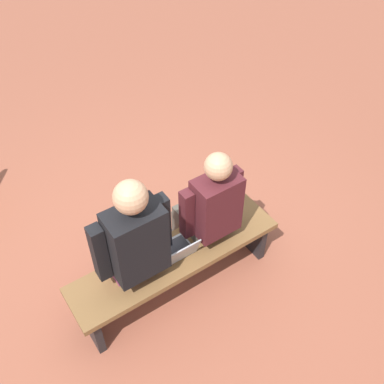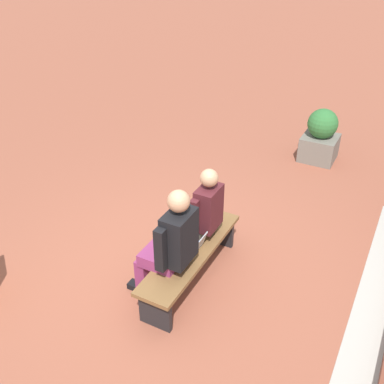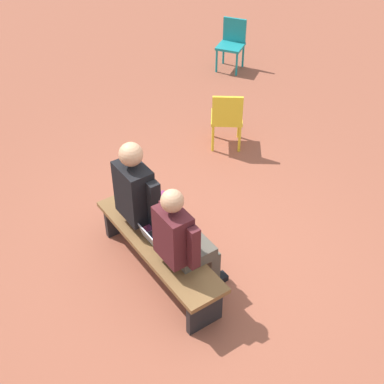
{
  "view_description": "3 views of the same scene",
  "coord_description": "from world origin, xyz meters",
  "px_view_note": "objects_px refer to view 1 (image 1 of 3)",
  "views": [
    {
      "loc": [
        1.13,
        2.18,
        3.33
      ],
      "look_at": [
        -0.39,
        -0.05,
        0.68
      ],
      "focal_mm": 42.0,
      "sensor_mm": 36.0,
      "label": 1
    },
    {
      "loc": [
        3.55,
        2.18,
        3.72
      ],
      "look_at": [
        -0.56,
        -0.0,
        0.86
      ],
      "focal_mm": 42.0,
      "sensor_mm": 36.0,
      "label": 2
    },
    {
      "loc": [
        -3.35,
        2.18,
        4.14
      ],
      "look_at": [
        -0.04,
        -0.12,
        0.92
      ],
      "focal_mm": 50.0,
      "sensor_mm": 36.0,
      "label": 3
    }
  ],
  "objects_px": {
    "bench": "(176,261)",
    "laptop": "(176,252)",
    "person_adult": "(130,243)",
    "person_student": "(208,208)"
  },
  "relations": [
    {
      "from": "person_adult",
      "to": "person_student",
      "type": "bearing_deg",
      "value": 179.52
    },
    {
      "from": "bench",
      "to": "laptop",
      "type": "relative_size",
      "value": 5.62
    },
    {
      "from": "bench",
      "to": "person_adult",
      "type": "height_order",
      "value": "person_adult"
    },
    {
      "from": "person_adult",
      "to": "laptop",
      "type": "height_order",
      "value": "person_adult"
    },
    {
      "from": "bench",
      "to": "laptop",
      "type": "distance_m",
      "value": 0.15
    },
    {
      "from": "person_adult",
      "to": "laptop",
      "type": "xyz_separation_m",
      "value": [
        -0.33,
        0.09,
        -0.26
      ]
    },
    {
      "from": "bench",
      "to": "person_student",
      "type": "bearing_deg",
      "value": -169.29
    },
    {
      "from": "laptop",
      "to": "person_adult",
      "type": "bearing_deg",
      "value": -14.33
    },
    {
      "from": "person_student",
      "to": "laptop",
      "type": "height_order",
      "value": "person_student"
    },
    {
      "from": "person_student",
      "to": "laptop",
      "type": "bearing_deg",
      "value": 12.35
    }
  ]
}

